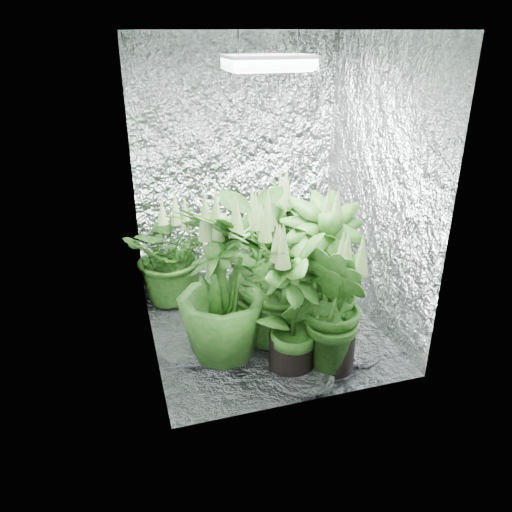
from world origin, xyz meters
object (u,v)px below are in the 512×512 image
(plant_e, at_px, (274,276))
(grow_lamp, at_px, (268,63))
(plant_a, at_px, (172,253))
(plant_h, at_px, (318,276))
(plant_f, at_px, (293,307))
(plant_g, at_px, (335,309))
(plant_b, at_px, (288,241))
(plant_c, at_px, (261,257))
(plant_d, at_px, (222,287))
(circulation_fan, at_px, (327,283))

(plant_e, bearing_deg, grow_lamp, 91.84)
(plant_a, relative_size, plant_h, 0.80)
(plant_e, xyz_separation_m, plant_f, (0.01, -0.33, -0.05))
(plant_e, distance_m, plant_g, 0.47)
(plant_b, distance_m, plant_c, 0.28)
(plant_b, distance_m, plant_h, 0.70)
(plant_d, height_order, plant_h, plant_d)
(plant_d, bearing_deg, plant_c, 52.12)
(plant_c, height_order, plant_d, plant_d)
(plant_a, relative_size, plant_d, 0.78)
(plant_f, relative_size, plant_g, 1.07)
(plant_g, bearing_deg, plant_c, 103.42)
(plant_a, xyz_separation_m, plant_b, (0.89, -0.19, 0.07))
(plant_b, xyz_separation_m, plant_f, (-0.30, -0.93, -0.03))
(plant_d, xyz_separation_m, plant_h, (0.64, -0.03, -0.00))
(plant_c, bearing_deg, plant_b, 23.53)
(plant_g, bearing_deg, circulation_fan, 67.99)
(plant_a, distance_m, plant_e, 0.98)
(plant_e, height_order, plant_h, plant_h)
(plant_b, relative_size, plant_h, 0.95)
(grow_lamp, xyz_separation_m, plant_a, (-0.57, 0.63, -1.41))
(plant_g, bearing_deg, grow_lamp, 117.05)
(plant_c, distance_m, plant_g, 0.89)
(plant_f, bearing_deg, grow_lamp, 91.77)
(plant_d, distance_m, circulation_fan, 1.17)
(plant_a, xyz_separation_m, plant_e, (0.58, -0.78, 0.10))
(plant_h, bearing_deg, plant_c, 109.51)
(plant_a, height_order, plant_c, plant_c)
(plant_a, bearing_deg, plant_d, -76.55)
(plant_h, xyz_separation_m, circulation_fan, (0.34, 0.56, -0.38))
(plant_c, distance_m, circulation_fan, 0.62)
(plant_f, bearing_deg, plant_d, 145.37)
(plant_a, height_order, plant_d, plant_d)
(plant_c, height_order, plant_h, plant_h)
(plant_a, xyz_separation_m, plant_c, (0.64, -0.30, 0.01))
(grow_lamp, bearing_deg, plant_h, -43.12)
(plant_e, bearing_deg, circulation_fan, 37.09)
(plant_a, distance_m, plant_b, 0.91)
(grow_lamp, bearing_deg, circulation_fan, 26.49)
(grow_lamp, bearing_deg, plant_e, -88.16)
(plant_c, xyz_separation_m, plant_d, (-0.43, -0.56, 0.09))
(grow_lamp, distance_m, plant_d, 1.37)
(plant_h, height_order, circulation_fan, plant_h)
(plant_e, distance_m, circulation_fan, 0.84)
(grow_lamp, distance_m, plant_g, 1.52)
(plant_b, height_order, plant_c, plant_b)
(plant_a, relative_size, plant_e, 0.82)
(plant_c, xyz_separation_m, plant_f, (-0.05, -0.82, 0.03))
(plant_a, relative_size, plant_c, 0.93)
(plant_a, xyz_separation_m, plant_f, (0.59, -1.12, 0.04))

